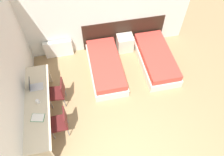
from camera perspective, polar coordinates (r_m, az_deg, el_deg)
The scene contains 13 objects.
wall_back at distance 6.14m, azimuth -3.34°, elevation 17.08°, with size 5.21×0.05×2.70m.
wall_left at distance 4.98m, azimuth -24.31°, elevation -0.33°, with size 0.05×4.69×2.70m.
headboard_panel at distance 6.79m, azimuth 3.03°, elevation 11.67°, with size 2.49×0.03×0.93m.
bed_near_window at distance 6.20m, azimuth -1.64°, elevation 2.91°, with size 0.90×1.92×0.44m.
bed_near_door at distance 6.52m, azimuth 11.40°, elevation 4.93°, with size 0.90×1.92×0.44m.
nightstand at distance 6.78m, azimuth 3.41°, elevation 9.09°, with size 0.48×0.39×0.52m.
radiator at distance 6.75m, azimuth -13.76°, elevation 7.43°, with size 0.83×0.12×0.57m.
desk at distance 5.34m, azimuth -18.60°, elevation -7.22°, with size 0.56×2.25×0.73m.
chair_near_laptop at distance 5.57m, azimuth -13.78°, elevation -3.51°, with size 0.44×0.44×0.84m.
chair_near_notebook at distance 5.16m, azimuth -13.22°, elevation -11.04°, with size 0.41×0.41×0.84m.
laptop at distance 5.43m, azimuth -19.67°, elevation -1.96°, with size 0.31×0.22×0.32m.
open_notebook at distance 5.04m, azimuth -18.83°, elevation -9.77°, with size 0.32×0.25×0.02m.
mug at distance 5.19m, azimuth -18.84°, elevation -5.81°, with size 0.08×0.08×0.09m.
Camera 1 is at (-0.66, -1.15, 5.04)m, focal length 35.00 mm.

